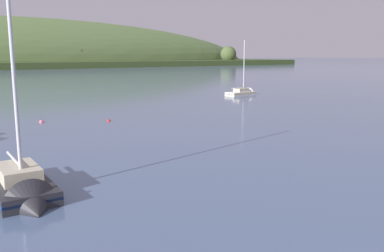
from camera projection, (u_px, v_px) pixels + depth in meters
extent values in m
ellipsoid|color=#56703D|center=(10.00, 67.00, 264.52)|extent=(393.35, 130.34, 63.55)
sphere|color=#4C5B33|center=(79.00, 55.00, 250.71)|extent=(11.46, 11.46, 11.46)
sphere|color=#4C5B33|center=(228.00, 54.00, 317.98)|extent=(12.31, 12.31, 12.31)
cube|color=white|center=(241.00, 94.00, 81.94)|extent=(6.94, 3.92, 1.08)
cone|color=white|center=(251.00, 93.00, 84.08)|extent=(2.13, 2.77, 2.48)
cube|color=gold|center=(241.00, 93.00, 81.90)|extent=(6.95, 3.94, 0.13)
cube|color=#BCB299|center=(241.00, 90.00, 81.90)|extent=(3.25, 2.34, 0.67)
cylinder|color=silver|center=(244.00, 66.00, 81.51)|extent=(0.18, 0.18, 10.13)
cylinder|color=silver|center=(238.00, 88.00, 81.12)|extent=(3.39, 0.87, 0.14)
cube|color=#232328|center=(19.00, 191.00, 24.41)|extent=(3.61, 7.89, 1.51)
cone|color=#232328|center=(34.00, 211.00, 21.25)|extent=(3.07, 2.13, 2.93)
cube|color=navy|center=(19.00, 184.00, 24.34)|extent=(3.64, 7.89, 0.16)
cube|color=#BCB299|center=(19.00, 172.00, 24.05)|extent=(2.33, 3.60, 0.81)
cylinder|color=silver|center=(14.00, 79.00, 22.46)|extent=(0.21, 0.21, 11.81)
cylinder|color=silver|center=(14.00, 159.00, 24.98)|extent=(0.47, 4.04, 0.17)
sphere|color=#E06675|center=(42.00, 122.00, 49.18)|extent=(0.57, 0.57, 0.57)
cylinder|color=black|center=(41.00, 120.00, 49.12)|extent=(0.04, 0.04, 0.08)
sphere|color=red|center=(109.00, 121.00, 50.07)|extent=(0.45, 0.45, 0.45)
cylinder|color=black|center=(109.00, 119.00, 50.03)|extent=(0.04, 0.04, 0.08)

